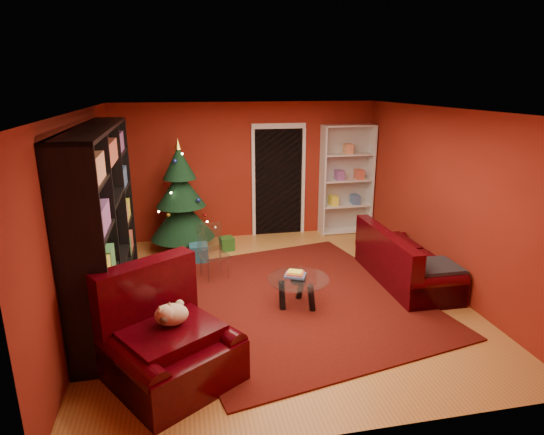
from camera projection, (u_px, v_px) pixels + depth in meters
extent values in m
cube|color=#AE7331|center=(277.00, 297.00, 6.54)|extent=(5.00, 5.50, 0.05)
cube|color=silver|center=(278.00, 108.00, 5.79)|extent=(5.00, 5.50, 0.05)
cube|color=maroon|center=(248.00, 171.00, 8.77)|extent=(5.00, 0.05, 2.60)
cube|color=maroon|center=(81.00, 219.00, 5.69)|extent=(0.05, 5.50, 2.60)
cube|color=maroon|center=(446.00, 199.00, 6.64)|extent=(0.05, 5.50, 2.60)
cube|color=#51110B|center=(296.00, 298.00, 6.43)|extent=(3.91, 4.33, 0.02)
cube|color=#1F586F|center=(199.00, 253.00, 7.72)|extent=(0.31, 0.31, 0.31)
cube|color=#1D5419|center=(227.00, 244.00, 8.27)|extent=(0.28, 0.28, 0.24)
cube|color=maroon|center=(196.00, 236.00, 8.70)|extent=(0.28, 0.28, 0.24)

